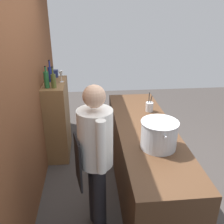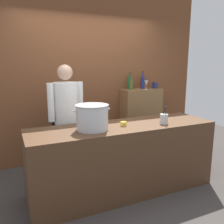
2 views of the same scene
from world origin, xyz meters
TOP-DOWN VIEW (x-y plane):
  - ground_plane at (0.00, 0.00)m, footprint 8.00×8.00m
  - brick_back_panel at (0.00, 1.40)m, footprint 4.40×0.10m
  - prep_counter at (0.00, 0.00)m, footprint 2.42×0.70m
  - bar_cabinet at (0.99, 1.19)m, footprint 0.76×0.32m
  - chef at (-0.58, 0.64)m, footprint 0.52×0.39m
  - stockpot_large at (-0.43, -0.03)m, footprint 0.45×0.39m
  - utensil_crock at (0.51, -0.16)m, footprint 0.10×0.10m
  - butter_jar at (-0.02, -0.03)m, footprint 0.08×0.08m
  - wine_bottle_green at (0.76, 1.26)m, footprint 0.07×0.07m
  - wine_bottle_olive at (0.75, 1.17)m, footprint 0.07×0.07m
  - wine_bottle_cobalt at (1.04, 1.24)m, footprint 0.07×0.07m
  - wine_glass_wide at (1.02, 1.08)m, footprint 0.08×0.08m
  - spice_tin_navy at (1.29, 1.20)m, footprint 0.08×0.08m

SIDE VIEW (x-z plane):
  - ground_plane at x=0.00m, z-range 0.00..0.00m
  - prep_counter at x=0.00m, z-range 0.00..0.90m
  - bar_cabinet at x=0.99m, z-range 0.00..1.21m
  - butter_jar at x=-0.02m, z-range 0.90..0.95m
  - chef at x=-0.58m, z-range 0.13..1.79m
  - utensil_crock at x=0.51m, z-range 0.83..1.10m
  - stockpot_large at x=-0.43m, z-range 0.90..1.20m
  - spice_tin_navy at x=1.29m, z-range 1.21..1.32m
  - wine_bottle_olive at x=0.75m, z-range 1.16..1.47m
  - wine_glass_wide at x=1.02m, z-range 1.24..1.41m
  - wine_bottle_cobalt at x=1.04m, z-range 1.16..1.49m
  - wine_bottle_green at x=0.76m, z-range 1.18..1.48m
  - brick_back_panel at x=0.00m, z-range 0.00..3.00m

